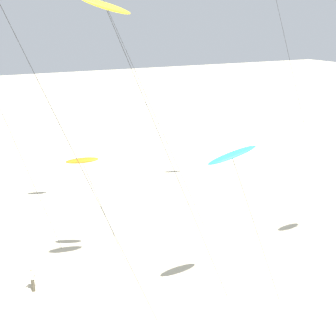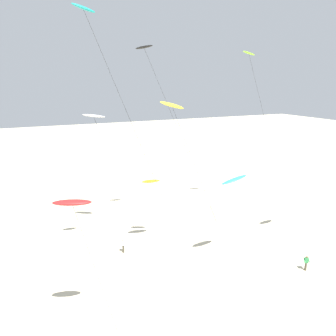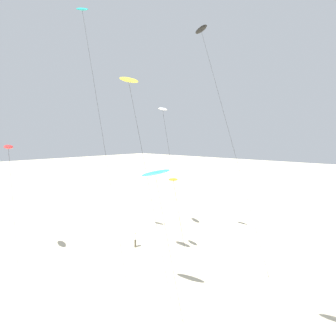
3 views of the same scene
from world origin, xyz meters
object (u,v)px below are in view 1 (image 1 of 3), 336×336
(kite_yellow, at_px, (108,10))
(kite_flyer_nearest, at_px, (32,279))
(kite_orange, at_px, (82,161))
(kite_cyan, at_px, (232,156))

(kite_yellow, distance_m, kite_flyer_nearest, 16.61)
(kite_orange, xyz_separation_m, kite_flyer_nearest, (-4.05, -1.50, -6.57))
(kite_cyan, bearing_deg, kite_orange, 124.61)
(kite_cyan, relative_size, kite_yellow, 0.57)
(kite_yellow, bearing_deg, kite_orange, 90.92)
(kite_yellow, xyz_separation_m, kite_flyer_nearest, (-4.14, 4.21, -15.52))
(kite_cyan, relative_size, kite_orange, 1.26)
(kite_cyan, bearing_deg, kite_yellow, 155.72)
(kite_yellow, bearing_deg, kite_flyer_nearest, 134.53)
(kite_yellow, relative_size, kite_orange, 2.20)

